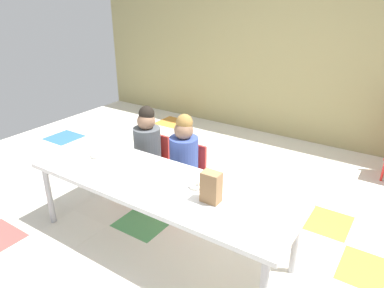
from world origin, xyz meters
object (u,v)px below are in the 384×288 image
Objects in this scene: paper_bag_brown at (211,187)px; craft_table at (159,186)px; donut_powdered_loose at (196,186)px; paper_plate_near_edge at (96,157)px; seated_child_near_camera at (148,143)px; donut_powdered_on_plate at (96,155)px; seated_child_middle_seat at (184,153)px; paper_plate_center_table at (138,164)px.

craft_table is at bearing 177.80° from paper_bag_brown.
paper_plate_near_edge is at bearing -177.05° from donut_powdered_loose.
paper_bag_brown reaches higher than craft_table.
donut_powdered_on_plate is (-0.12, -0.55, 0.05)m from seated_child_near_camera.
seated_child_middle_seat is at bearing 105.59° from craft_table.
paper_plate_center_table is 0.60m from donut_powdered_loose.
craft_table is 11.95× the size of paper_plate_center_table.
seated_child_middle_seat reaches higher than donut_powdered_loose.
paper_bag_brown is at bearing -10.30° from paper_plate_center_table.
paper_plate_center_table is (-0.32, 0.13, 0.05)m from craft_table.
seated_child_middle_seat is at bearing 45.16° from donut_powdered_on_plate.
paper_bag_brown is 1.18m from donut_powdered_on_plate.
paper_plate_center_table is (0.39, 0.10, 0.00)m from paper_plate_near_edge.
seated_child_middle_seat is (-0.16, 0.58, 0.01)m from craft_table.
paper_plate_near_edge is 1.00× the size of paper_plate_center_table.
donut_powdered_on_plate is at bearing -101.99° from seated_child_near_camera.
seated_child_middle_seat is 0.78m from paper_plate_near_edge.
seated_child_middle_seat is 8.85× the size of donut_powdered_loose.
donut_powdered_on_plate is (-0.55, -0.55, 0.05)m from seated_child_middle_seat.
seated_child_near_camera is 0.43m from seated_child_middle_seat.
paper_plate_center_table is at bearing 169.70° from paper_bag_brown.
paper_plate_center_table is 1.83× the size of donut_powdered_on_plate.
paper_plate_center_table is at bearing 175.64° from donut_powdered_loose.
paper_bag_brown is at bearing -29.30° from seated_child_near_camera.
paper_bag_brown is at bearing -27.38° from donut_powdered_loose.
seated_child_near_camera reaches higher than paper_plate_center_table.
paper_bag_brown is (0.47, -0.02, 0.15)m from craft_table.
seated_child_near_camera is at bearing 150.29° from donut_powdered_loose.
donut_powdered_loose is (0.44, -0.50, 0.04)m from seated_child_middle_seat.
donut_powdered_loose is at bearing 152.62° from paper_bag_brown.
craft_table is at bearing -164.33° from donut_powdered_loose.
paper_plate_center_table is at bearing 13.93° from paper_plate_near_edge.
seated_child_middle_seat is 5.10× the size of paper_plate_near_edge.
seated_child_middle_seat reaches higher than craft_table.
paper_plate_near_edge is (-0.12, -0.55, 0.03)m from seated_child_near_camera.
paper_plate_near_edge is 1.83× the size of donut_powdered_on_plate.
paper_plate_near_edge is at bearing 177.75° from paper_bag_brown.
seated_child_near_camera is 9.32× the size of donut_powdered_on_plate.
seated_child_near_camera and seated_child_middle_seat have the same top height.
paper_plate_center_table is at bearing -109.01° from seated_child_middle_seat.
seated_child_middle_seat is 9.32× the size of donut_powdered_on_plate.
donut_powdered_loose is at bearing 2.95° from paper_plate_near_edge.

